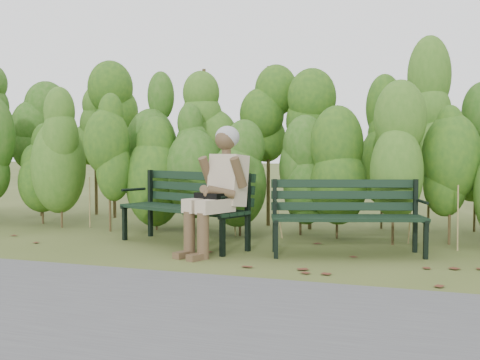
% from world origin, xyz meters
% --- Properties ---
extents(ground, '(80.00, 80.00, 0.00)m').
position_xyz_m(ground, '(0.00, 0.00, 0.00)').
color(ground, '#404E1E').
extents(footpath, '(60.00, 2.50, 0.01)m').
position_xyz_m(footpath, '(0.00, -2.20, 0.01)').
color(footpath, '#474749').
rests_on(footpath, ground).
extents(hedge_band, '(11.04, 1.67, 2.42)m').
position_xyz_m(hedge_band, '(0.00, 1.86, 1.26)').
color(hedge_band, '#47381E').
rests_on(hedge_band, ground).
extents(leaf_litter, '(5.15, 1.89, 0.01)m').
position_xyz_m(leaf_litter, '(-0.16, -0.32, 0.00)').
color(leaf_litter, '#572B1C').
rests_on(leaf_litter, ground).
extents(bench_left, '(1.73, 1.12, 0.83)m').
position_xyz_m(bench_left, '(-0.67, 0.49, 0.49)').
color(bench_left, black).
rests_on(bench_left, ground).
extents(bench_right, '(1.61, 0.93, 0.77)m').
position_xyz_m(bench_right, '(1.11, 0.46, 0.45)').
color(bench_right, black).
rests_on(bench_right, ground).
extents(seated_woman, '(0.64, 0.86, 1.32)m').
position_xyz_m(seated_woman, '(-0.14, 0.09, 0.73)').
color(seated_woman, '#BDB08B').
rests_on(seated_woman, ground).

